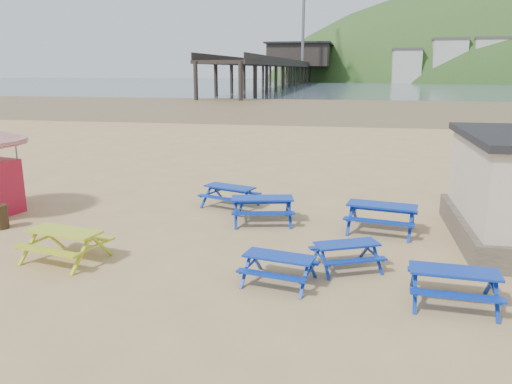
% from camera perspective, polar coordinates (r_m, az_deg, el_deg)
% --- Properties ---
extents(ground, '(400.00, 400.00, 0.00)m').
position_cam_1_polar(ground, '(15.10, -4.00, -4.89)').
color(ground, tan).
rests_on(ground, ground).
extents(wet_sand, '(400.00, 400.00, 0.00)m').
position_cam_1_polar(wet_sand, '(69.07, 8.13, 9.68)').
color(wet_sand, olive).
rests_on(wet_sand, ground).
extents(sea, '(400.00, 400.00, 0.00)m').
position_cam_1_polar(sea, '(183.90, 10.23, 12.11)').
color(sea, '#485A67').
rests_on(sea, ground).
extents(picnic_table_blue_a, '(2.28, 1.99, 0.83)m').
position_cam_1_polar(picnic_table_blue_a, '(16.17, 0.73, -2.04)').
color(picnic_table_blue_a, '#08229E').
rests_on(picnic_table_blue_a, ground).
extents(picnic_table_blue_b, '(2.19, 1.98, 0.76)m').
position_cam_1_polar(picnic_table_blue_b, '(18.01, -3.00, -0.51)').
color(picnic_table_blue_b, '#08229E').
rests_on(picnic_table_blue_b, ground).
extents(picnic_table_blue_c, '(2.30, 1.97, 0.86)m').
position_cam_1_polar(picnic_table_blue_c, '(15.71, 14.12, -2.89)').
color(picnic_table_blue_c, '#08229E').
rests_on(picnic_table_blue_c, ground).
extents(picnic_table_blue_d, '(1.84, 1.59, 0.68)m').
position_cam_1_polar(picnic_table_blue_d, '(11.69, 2.65, -8.81)').
color(picnic_table_blue_d, '#08229E').
rests_on(picnic_table_blue_d, ground).
extents(picnic_table_blue_e, '(1.89, 1.56, 0.76)m').
position_cam_1_polar(picnic_table_blue_e, '(11.48, 21.60, -10.04)').
color(picnic_table_blue_e, '#08229E').
rests_on(picnic_table_blue_e, ground).
extents(picnic_table_blue_f, '(1.96, 1.81, 0.66)m').
position_cam_1_polar(picnic_table_blue_f, '(12.72, 10.29, -7.15)').
color(picnic_table_blue_f, '#08229E').
rests_on(picnic_table_blue_f, ground).
extents(picnic_table_yellow, '(2.22, 1.92, 0.82)m').
position_cam_1_polar(picnic_table_yellow, '(13.90, -20.97, -5.71)').
color(picnic_table_yellow, gold).
rests_on(picnic_table_yellow, ground).
extents(litter_bin, '(0.51, 0.51, 0.75)m').
position_cam_1_polar(litter_bin, '(17.47, -27.22, -2.51)').
color(litter_bin, '#3B2D17').
rests_on(litter_bin, ground).
extents(pier, '(24.00, 220.00, 39.29)m').
position_cam_1_polar(pier, '(193.26, 4.86, 13.97)').
color(pier, black).
rests_on(pier, ground).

